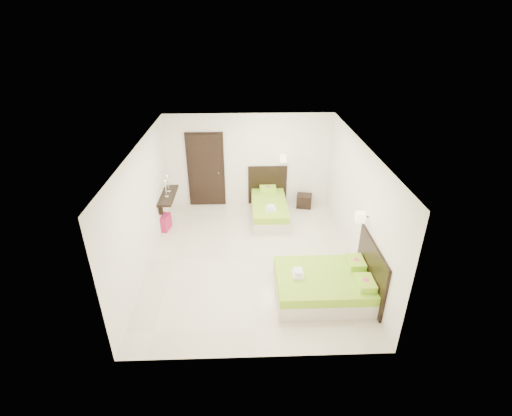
{
  "coord_description": "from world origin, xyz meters",
  "views": [
    {
      "loc": [
        -0.16,
        -6.9,
        4.86
      ],
      "look_at": [
        0.1,
        0.3,
        1.1
      ],
      "focal_mm": 26.0,
      "sensor_mm": 36.0,
      "label": 1
    }
  ],
  "objects_px": {
    "bed_single": "(269,207)",
    "ottoman": "(161,222)",
    "nightstand": "(304,201)",
    "bed_double": "(327,284)"
  },
  "relations": [
    {
      "from": "bed_single",
      "to": "ottoman",
      "type": "relative_size",
      "value": 4.68
    },
    {
      "from": "nightstand",
      "to": "ottoman",
      "type": "height_order",
      "value": "ottoman"
    },
    {
      "from": "bed_single",
      "to": "nightstand",
      "type": "bearing_deg",
      "value": 27.34
    },
    {
      "from": "ottoman",
      "to": "bed_double",
      "type": "bearing_deg",
      "value": -35.89
    },
    {
      "from": "bed_single",
      "to": "ottoman",
      "type": "xyz_separation_m",
      "value": [
        -2.78,
        -0.57,
        -0.08
      ]
    },
    {
      "from": "bed_single",
      "to": "bed_double",
      "type": "xyz_separation_m",
      "value": [
        0.9,
        -3.23,
        -0.0
      ]
    },
    {
      "from": "bed_single",
      "to": "bed_double",
      "type": "distance_m",
      "value": 3.36
    },
    {
      "from": "bed_double",
      "to": "ottoman",
      "type": "height_order",
      "value": "bed_double"
    },
    {
      "from": "bed_double",
      "to": "ottoman",
      "type": "relative_size",
      "value": 4.69
    },
    {
      "from": "bed_single",
      "to": "bed_double",
      "type": "relative_size",
      "value": 1.0
    }
  ]
}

